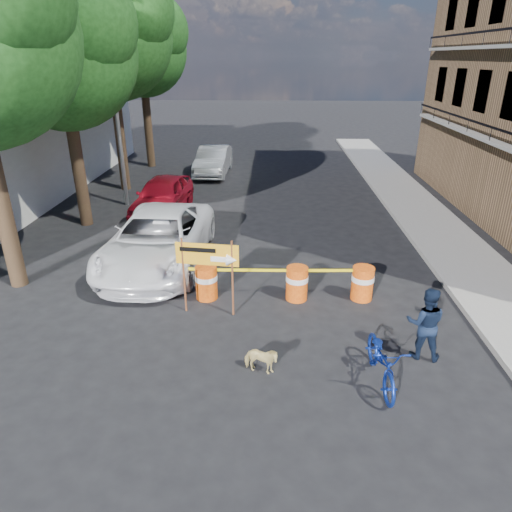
# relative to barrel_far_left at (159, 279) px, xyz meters

# --- Properties ---
(ground) EXTENTS (120.00, 120.00, 0.00)m
(ground) POSITION_rel_barrel_far_left_xyz_m (2.72, -1.51, -0.47)
(ground) COLOR black
(ground) RESTS_ON ground
(sidewalk_east) EXTENTS (2.40, 40.00, 0.15)m
(sidewalk_east) POSITION_rel_barrel_far_left_xyz_m (8.92, 4.49, -0.40)
(sidewalk_east) COLOR gray
(sidewalk_east) RESTS_ON ground
(tree_mid_a) EXTENTS (5.25, 5.00, 8.68)m
(tree_mid_a) POSITION_rel_barrel_far_left_xyz_m (-4.02, 5.49, 5.53)
(tree_mid_a) COLOR #332316
(tree_mid_a) RESTS_ON ground
(tree_mid_b) EXTENTS (5.67, 5.40, 9.62)m
(tree_mid_b) POSITION_rel_barrel_far_left_xyz_m (-4.01, 10.49, 6.24)
(tree_mid_b) COLOR #332316
(tree_mid_b) RESTS_ON ground
(tree_far) EXTENTS (5.04, 4.80, 8.84)m
(tree_far) POSITION_rel_barrel_far_left_xyz_m (-4.02, 15.49, 5.74)
(tree_far) COLOR #332316
(tree_far) RESTS_ON ground
(streetlamp) EXTENTS (1.25, 0.18, 8.00)m
(streetlamp) POSITION_rel_barrel_far_left_xyz_m (-3.21, 7.99, 3.90)
(streetlamp) COLOR gray
(streetlamp) RESTS_ON ground
(barrel_far_left) EXTENTS (0.58, 0.58, 0.90)m
(barrel_far_left) POSITION_rel_barrel_far_left_xyz_m (0.00, 0.00, 0.00)
(barrel_far_left) COLOR #CF3C0C
(barrel_far_left) RESTS_ON ground
(barrel_mid_left) EXTENTS (0.58, 0.58, 0.90)m
(barrel_mid_left) POSITION_rel_barrel_far_left_xyz_m (1.27, -0.10, 0.00)
(barrel_mid_left) COLOR #CF3C0C
(barrel_mid_left) RESTS_ON ground
(barrel_mid_right) EXTENTS (0.58, 0.58, 0.90)m
(barrel_mid_right) POSITION_rel_barrel_far_left_xyz_m (3.62, -0.07, 0.00)
(barrel_mid_right) COLOR #CF3C0C
(barrel_mid_right) RESTS_ON ground
(barrel_far_right) EXTENTS (0.58, 0.58, 0.90)m
(barrel_far_right) POSITION_rel_barrel_far_left_xyz_m (5.32, 0.01, 0.00)
(barrel_far_right) COLOR #CF3C0C
(barrel_far_right) RESTS_ON ground
(detour_sign) EXTENTS (1.52, 0.35, 1.96)m
(detour_sign) POSITION_rel_barrel_far_left_xyz_m (1.64, -0.89, 0.97)
(detour_sign) COLOR #592D19
(detour_sign) RESTS_ON ground
(pedestrian) EXTENTS (0.90, 0.78, 1.61)m
(pedestrian) POSITION_rel_barrel_far_left_xyz_m (6.14, -2.47, 0.33)
(pedestrian) COLOR #101B31
(pedestrian) RESTS_ON ground
(bicycle) EXTENTS (0.70, 1.03, 1.91)m
(bicycle) POSITION_rel_barrel_far_left_xyz_m (5.10, -3.34, 0.48)
(bicycle) COLOR #122E9A
(bicycle) RESTS_ON ground
(dog) EXTENTS (0.78, 0.50, 0.61)m
(dog) POSITION_rel_barrel_far_left_xyz_m (2.77, -3.16, -0.17)
(dog) COLOR #E4CF83
(dog) RESTS_ON ground
(suv_white) EXTENTS (2.86, 5.90, 1.62)m
(suv_white) POSITION_rel_barrel_far_left_xyz_m (-0.47, 1.99, 0.34)
(suv_white) COLOR white
(suv_white) RESTS_ON ground
(sedan_red) EXTENTS (2.10, 4.47, 1.48)m
(sedan_red) POSITION_rel_barrel_far_left_xyz_m (-1.45, 6.92, 0.27)
(sedan_red) COLOR maroon
(sedan_red) RESTS_ON ground
(sedan_silver) EXTENTS (1.71, 4.51, 1.47)m
(sedan_silver) POSITION_rel_barrel_far_left_xyz_m (-0.22, 13.64, 0.26)
(sedan_silver) COLOR #B3B6BA
(sedan_silver) RESTS_ON ground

